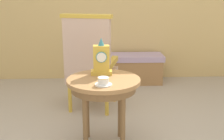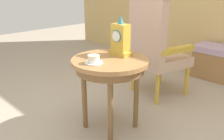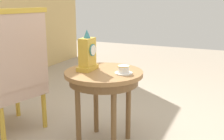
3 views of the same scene
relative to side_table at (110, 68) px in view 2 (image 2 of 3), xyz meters
name	(u,v)px [view 2 (image 2 of 3)]	position (x,y,z in m)	size (l,w,h in m)	color
ground_plane	(111,134)	(0.08, -0.08, -0.56)	(10.00, 10.00, 0.00)	tan
side_table	(110,68)	(0.00, 0.00, 0.00)	(0.64, 0.64, 0.64)	#9E7042
teacup_left	(94,60)	(0.00, -0.18, 0.11)	(0.14, 0.14, 0.07)	white
mantel_clock	(120,40)	(-0.02, 0.14, 0.22)	(0.19, 0.11, 0.34)	gold
armchair	(154,45)	(-0.14, 0.83, 0.03)	(0.65, 0.64, 1.14)	#CCA893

